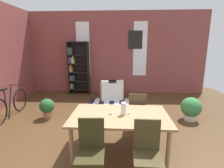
{
  "coord_description": "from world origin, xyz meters",
  "views": [
    {
      "loc": [
        0.44,
        -3.51,
        1.97
      ],
      "look_at": [
        0.15,
        1.44,
        0.86
      ],
      "focal_mm": 27.23,
      "sensor_mm": 36.0,
      "label": 1
    }
  ],
  "objects_px": {
    "armchair_white": "(111,91)",
    "bicycle_second": "(10,105)",
    "bookshelf_tall": "(77,67)",
    "dining_chair_near_right": "(147,151)",
    "vase_on_table": "(124,109)",
    "dining_chair_far_right": "(137,111)",
    "dining_chair_near_left": "(91,149)",
    "potted_plant_by_shelf": "(47,107)",
    "potted_plant_corner": "(191,108)",
    "dining_table": "(120,118)"
  },
  "relations": [
    {
      "from": "bookshelf_tall",
      "to": "potted_plant_by_shelf",
      "type": "xyz_separation_m",
      "value": [
        -0.2,
        -2.66,
        -0.77
      ]
    },
    {
      "from": "bookshelf_tall",
      "to": "dining_chair_near_right",
      "type": "bearing_deg",
      "value": -65.15
    },
    {
      "from": "potted_plant_by_shelf",
      "to": "dining_chair_near_right",
      "type": "bearing_deg",
      "value": -41.63
    },
    {
      "from": "vase_on_table",
      "to": "armchair_white",
      "type": "xyz_separation_m",
      "value": [
        -0.43,
        3.34,
        -0.57
      ]
    },
    {
      "from": "dining_table",
      "to": "armchair_white",
      "type": "bearing_deg",
      "value": 96.22
    },
    {
      "from": "dining_chair_far_right",
      "to": "bicycle_second",
      "type": "distance_m",
      "value": 3.55
    },
    {
      "from": "vase_on_table",
      "to": "armchair_white",
      "type": "bearing_deg",
      "value": 97.41
    },
    {
      "from": "dining_chair_near_right",
      "to": "dining_chair_near_left",
      "type": "bearing_deg",
      "value": -179.99
    },
    {
      "from": "dining_chair_near_right",
      "to": "bicycle_second",
      "type": "height_order",
      "value": "dining_chair_near_right"
    },
    {
      "from": "armchair_white",
      "to": "potted_plant_corner",
      "type": "relative_size",
      "value": 1.51
    },
    {
      "from": "dining_table",
      "to": "vase_on_table",
      "type": "distance_m",
      "value": 0.2
    },
    {
      "from": "dining_table",
      "to": "potted_plant_by_shelf",
      "type": "height_order",
      "value": "dining_table"
    },
    {
      "from": "dining_table",
      "to": "potted_plant_by_shelf",
      "type": "bearing_deg",
      "value": 145.62
    },
    {
      "from": "bookshelf_tall",
      "to": "armchair_white",
      "type": "xyz_separation_m",
      "value": [
        1.46,
        -0.7,
        -0.82
      ]
    },
    {
      "from": "bicycle_second",
      "to": "dining_chair_near_right",
      "type": "bearing_deg",
      "value": -32.04
    },
    {
      "from": "armchair_white",
      "to": "potted_plant_by_shelf",
      "type": "distance_m",
      "value": 2.56
    },
    {
      "from": "bookshelf_tall",
      "to": "armchair_white",
      "type": "height_order",
      "value": "bookshelf_tall"
    },
    {
      "from": "dining_chair_near_left",
      "to": "dining_chair_far_right",
      "type": "bearing_deg",
      "value": 62.53
    },
    {
      "from": "dining_chair_far_right",
      "to": "bookshelf_tall",
      "type": "relative_size",
      "value": 0.44
    },
    {
      "from": "dining_chair_near_left",
      "to": "bicycle_second",
      "type": "relative_size",
      "value": 0.55
    },
    {
      "from": "potted_plant_by_shelf",
      "to": "potted_plant_corner",
      "type": "height_order",
      "value": "potted_plant_corner"
    },
    {
      "from": "dining_table",
      "to": "bookshelf_tall",
      "type": "distance_m",
      "value": 4.45
    },
    {
      "from": "dining_chair_near_right",
      "to": "bookshelf_tall",
      "type": "bearing_deg",
      "value": 114.85
    },
    {
      "from": "bookshelf_tall",
      "to": "potted_plant_by_shelf",
      "type": "relative_size",
      "value": 3.84
    },
    {
      "from": "dining_chair_near_left",
      "to": "potted_plant_by_shelf",
      "type": "xyz_separation_m",
      "value": [
        -1.61,
        2.15,
        -0.19
      ]
    },
    {
      "from": "bookshelf_tall",
      "to": "potted_plant_corner",
      "type": "bearing_deg",
      "value": -34.3
    },
    {
      "from": "bicycle_second",
      "to": "potted_plant_corner",
      "type": "xyz_separation_m",
      "value": [
        4.99,
        0.08,
        -0.02
      ]
    },
    {
      "from": "vase_on_table",
      "to": "dining_chair_far_right",
      "type": "xyz_separation_m",
      "value": [
        0.33,
        0.77,
        -0.34
      ]
    },
    {
      "from": "dining_chair_far_right",
      "to": "bookshelf_tall",
      "type": "xyz_separation_m",
      "value": [
        -2.22,
        3.27,
        0.58
      ]
    },
    {
      "from": "dining_chair_near_right",
      "to": "bookshelf_tall",
      "type": "relative_size",
      "value": 0.44
    },
    {
      "from": "dining_chair_far_right",
      "to": "armchair_white",
      "type": "height_order",
      "value": "dining_chair_far_right"
    },
    {
      "from": "bookshelf_tall",
      "to": "potted_plant_by_shelf",
      "type": "height_order",
      "value": "bookshelf_tall"
    },
    {
      "from": "dining_chair_far_right",
      "to": "potted_plant_corner",
      "type": "bearing_deg",
      "value": 25.49
    },
    {
      "from": "dining_chair_far_right",
      "to": "dining_chair_near_right",
      "type": "xyz_separation_m",
      "value": [
        0.01,
        -1.54,
        0.0
      ]
    },
    {
      "from": "dining_chair_near_left",
      "to": "potted_plant_by_shelf",
      "type": "relative_size",
      "value": 1.7
    },
    {
      "from": "dining_chair_far_right",
      "to": "bookshelf_tall",
      "type": "distance_m",
      "value": 3.99
    },
    {
      "from": "bookshelf_tall",
      "to": "potted_plant_by_shelf",
      "type": "distance_m",
      "value": 2.77
    },
    {
      "from": "potted_plant_corner",
      "to": "bookshelf_tall",
      "type": "bearing_deg",
      "value": 145.7
    },
    {
      "from": "armchair_white",
      "to": "bicycle_second",
      "type": "relative_size",
      "value": 0.55
    },
    {
      "from": "armchair_white",
      "to": "dining_chair_near_left",
      "type": "bearing_deg",
      "value": -90.6
    },
    {
      "from": "dining_chair_near_left",
      "to": "vase_on_table",
      "type": "bearing_deg",
      "value": 58.27
    },
    {
      "from": "vase_on_table",
      "to": "bicycle_second",
      "type": "height_order",
      "value": "vase_on_table"
    },
    {
      "from": "dining_chair_near_right",
      "to": "bookshelf_tall",
      "type": "distance_m",
      "value": 5.33
    },
    {
      "from": "dining_chair_near_right",
      "to": "potted_plant_by_shelf",
      "type": "height_order",
      "value": "dining_chair_near_right"
    },
    {
      "from": "dining_chair_far_right",
      "to": "potted_plant_corner",
      "type": "distance_m",
      "value": 1.68
    },
    {
      "from": "dining_chair_near_right",
      "to": "bicycle_second",
      "type": "xyz_separation_m",
      "value": [
        -3.49,
        2.18,
        -0.16
      ]
    },
    {
      "from": "dining_chair_near_left",
      "to": "potted_plant_corner",
      "type": "distance_m",
      "value": 3.24
    },
    {
      "from": "vase_on_table",
      "to": "potted_plant_corner",
      "type": "bearing_deg",
      "value": 39.1
    },
    {
      "from": "dining_chair_near_right",
      "to": "armchair_white",
      "type": "relative_size",
      "value": 1.0
    },
    {
      "from": "armchair_white",
      "to": "bicycle_second",
      "type": "xyz_separation_m",
      "value": [
        -2.72,
        -1.92,
        0.08
      ]
    }
  ]
}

